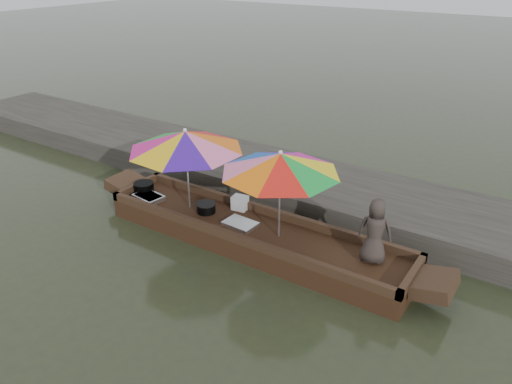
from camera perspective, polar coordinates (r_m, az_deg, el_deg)
The scene contains 11 objects.
water at distance 8.92m, azimuth -0.36°, elevation -6.03°, with size 80.00×80.00×0.00m, color #29301F.
dock at distance 10.48m, azimuth 6.33°, elevation 0.47°, with size 22.00×2.20×0.50m, color #2D2B26.
boat_hull at distance 8.83m, azimuth -0.36°, elevation -5.07°, with size 5.71×1.20×0.35m, color black.
cooking_pot at distance 10.20m, azimuth -12.69°, elevation 0.49°, with size 0.39×0.39×0.21m, color black.
tray_crayfish at distance 9.91m, azimuth -12.18°, elevation -0.60°, with size 0.57×0.40×0.09m, color silver.
tray_scallop at distance 8.80m, azimuth -1.81°, elevation -3.65°, with size 0.57×0.40×0.06m, color silver.
charcoal_grill at distance 9.25m, azimuth -5.72°, elevation -1.84°, with size 0.35×0.35×0.16m, color black.
supply_bag at distance 9.30m, azimuth -1.84°, elevation -1.24°, with size 0.28×0.22×0.26m, color silver.
vendor at distance 7.78m, azimuth 13.46°, elevation -4.36°, with size 0.52×0.34×1.07m, color #362D28.
umbrella_bow at distance 9.18m, azimuth -7.84°, elevation 2.61°, with size 2.10×2.10×1.55m, color orange, non-canonical shape.
umbrella_stern at distance 8.13m, azimuth 2.71°, elevation -0.35°, with size 1.96×1.96×1.55m, color yellow, non-canonical shape.
Camera 1 is at (4.22, -6.30, 4.69)m, focal length 35.00 mm.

